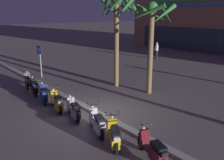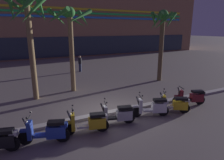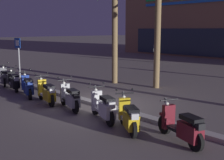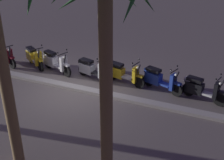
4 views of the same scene
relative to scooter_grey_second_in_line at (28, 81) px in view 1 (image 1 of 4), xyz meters
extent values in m
plane|color=slate|center=(6.37, 1.08, -0.44)|extent=(200.00, 200.00, 0.00)
cube|color=#BCB7AD|center=(6.37, 0.93, -0.38)|extent=(60.00, 0.36, 0.12)
cylinder|color=black|center=(-0.72, 0.29, -0.18)|extent=(0.52, 0.28, 0.52)
cylinder|color=black|center=(0.47, -0.18, -0.18)|extent=(0.52, 0.28, 0.52)
cube|color=slate|center=(-0.17, 0.07, -0.12)|extent=(0.66, 0.48, 0.08)
cube|color=slate|center=(0.26, -0.10, -0.03)|extent=(0.75, 0.55, 0.41)
cube|color=black|center=(0.28, -0.11, 0.30)|extent=(0.67, 0.50, 0.12)
cube|color=slate|center=(-0.55, 0.22, 0.11)|extent=(0.26, 0.37, 0.66)
cube|color=slate|center=(-0.72, 0.29, 0.11)|extent=(0.36, 0.27, 0.08)
cylinder|color=#333338|center=(-0.63, 0.25, 0.26)|extent=(0.29, 0.17, 0.69)
cylinder|color=black|center=(-0.55, 0.22, 0.58)|extent=(0.24, 0.54, 0.04)
sphere|color=white|center=(-0.65, 0.26, 0.44)|extent=(0.12, 0.12, 0.12)
cube|color=slate|center=(0.54, -0.21, 0.20)|extent=(0.30, 0.27, 0.16)
sphere|color=black|center=(-0.62, -0.01, 0.70)|extent=(0.07, 0.07, 0.07)
sphere|color=black|center=(-0.45, 0.43, 0.70)|extent=(0.07, 0.07, 0.07)
cylinder|color=black|center=(0.87, -0.01, -0.18)|extent=(0.53, 0.23, 0.52)
cylinder|color=black|center=(2.08, -0.33, -0.18)|extent=(0.53, 0.23, 0.52)
cube|color=silver|center=(1.43, -0.16, -0.12)|extent=(0.65, 0.42, 0.08)
cube|color=black|center=(1.87, -0.27, -0.02)|extent=(0.74, 0.48, 0.43)
cube|color=black|center=(1.88, -0.28, 0.33)|extent=(0.66, 0.44, 0.12)
cube|color=black|center=(1.05, -0.06, 0.11)|extent=(0.22, 0.36, 0.66)
cube|color=black|center=(0.87, -0.01, 0.11)|extent=(0.35, 0.24, 0.08)
cylinder|color=#333338|center=(0.97, -0.04, 0.26)|extent=(0.29, 0.14, 0.69)
cylinder|color=black|center=(1.05, -0.06, 0.58)|extent=(0.18, 0.55, 0.04)
sphere|color=white|center=(0.95, -0.03, 0.44)|extent=(0.12, 0.12, 0.12)
cube|color=silver|center=(2.16, -0.35, 0.23)|extent=(0.28, 0.25, 0.16)
sphere|color=black|center=(1.00, -0.29, 0.70)|extent=(0.07, 0.07, 0.07)
sphere|color=black|center=(1.13, 0.17, 0.70)|extent=(0.07, 0.07, 0.07)
cylinder|color=black|center=(2.50, -0.10, -0.18)|extent=(0.52, 0.26, 0.52)
cylinder|color=black|center=(3.75, -0.52, -0.18)|extent=(0.52, 0.26, 0.52)
cube|color=#233D9E|center=(3.08, -0.30, -0.12)|extent=(0.66, 0.46, 0.08)
cube|color=#233D9E|center=(3.54, -0.45, -0.01)|extent=(0.75, 0.52, 0.44)
cube|color=black|center=(3.56, -0.46, 0.35)|extent=(0.66, 0.47, 0.12)
cube|color=#233D9E|center=(2.68, -0.16, 0.11)|extent=(0.24, 0.37, 0.66)
cube|color=#233D9E|center=(2.50, -0.10, 0.11)|extent=(0.35, 0.25, 0.08)
cylinder|color=#333338|center=(2.60, -0.14, 0.26)|extent=(0.29, 0.16, 0.69)
cylinder|color=black|center=(2.68, -0.16, 0.58)|extent=(0.22, 0.54, 0.04)
sphere|color=white|center=(2.58, -0.13, 0.44)|extent=(0.12, 0.12, 0.12)
cube|color=#233D9E|center=(3.82, -0.54, 0.25)|extent=(0.29, 0.27, 0.16)
sphere|color=black|center=(2.62, -0.40, 0.70)|extent=(0.07, 0.07, 0.07)
sphere|color=black|center=(2.77, 0.06, 0.70)|extent=(0.07, 0.07, 0.07)
cylinder|color=black|center=(4.05, -0.17, -0.18)|extent=(0.53, 0.22, 0.52)
cylinder|color=black|center=(5.36, -0.48, -0.18)|extent=(0.53, 0.22, 0.52)
cube|color=silver|center=(4.66, -0.31, -0.12)|extent=(0.65, 0.41, 0.08)
cube|color=gold|center=(5.14, -0.43, -0.03)|extent=(0.74, 0.47, 0.42)
cube|color=black|center=(5.16, -0.43, 0.31)|extent=(0.65, 0.43, 0.12)
cube|color=gold|center=(4.23, -0.21, 0.11)|extent=(0.21, 0.36, 0.66)
cube|color=gold|center=(4.05, -0.17, 0.11)|extent=(0.35, 0.23, 0.08)
cylinder|color=#333338|center=(4.15, -0.19, 0.26)|extent=(0.29, 0.13, 0.69)
cylinder|color=black|center=(4.23, -0.21, 0.58)|extent=(0.17, 0.55, 0.04)
sphere|color=white|center=(4.13, -0.19, 0.44)|extent=(0.12, 0.12, 0.12)
cube|color=silver|center=(5.44, -0.50, 0.21)|extent=(0.28, 0.25, 0.16)
sphere|color=black|center=(4.19, -0.45, 0.70)|extent=(0.07, 0.07, 0.07)
sphere|color=black|center=(4.30, 0.02, 0.70)|extent=(0.07, 0.07, 0.07)
cylinder|color=black|center=(5.50, -0.01, -0.18)|extent=(0.53, 0.23, 0.52)
cylinder|color=black|center=(6.69, -0.34, -0.18)|extent=(0.53, 0.23, 0.52)
cube|color=black|center=(6.05, -0.16, -0.12)|extent=(0.65, 0.43, 0.08)
cube|color=silver|center=(6.48, -0.28, -0.03)|extent=(0.74, 0.49, 0.42)
cube|color=black|center=(6.50, -0.28, 0.31)|extent=(0.66, 0.45, 0.12)
cube|color=silver|center=(5.68, -0.06, 0.11)|extent=(0.22, 0.36, 0.66)
cube|color=silver|center=(5.50, -0.01, 0.11)|extent=(0.35, 0.24, 0.08)
cylinder|color=#333338|center=(5.60, -0.04, 0.26)|extent=(0.29, 0.14, 0.69)
cylinder|color=black|center=(5.68, -0.06, 0.58)|extent=(0.18, 0.55, 0.04)
sphere|color=white|center=(5.58, -0.04, 0.44)|extent=(0.12, 0.12, 0.12)
cube|color=black|center=(6.77, -0.36, 0.21)|extent=(0.28, 0.26, 0.16)
sphere|color=black|center=(5.63, -0.30, 0.70)|extent=(0.07, 0.07, 0.07)
sphere|color=black|center=(5.76, 0.17, 0.70)|extent=(0.07, 0.07, 0.07)
cylinder|color=black|center=(7.32, 0.05, -0.18)|extent=(0.52, 0.27, 0.52)
cylinder|color=black|center=(8.56, -0.40, -0.18)|extent=(0.52, 0.27, 0.52)
cube|color=silver|center=(7.89, -0.16, -0.12)|extent=(0.66, 0.47, 0.08)
cube|color=white|center=(8.35, -0.33, 0.00)|extent=(0.75, 0.53, 0.45)
cube|color=black|center=(8.37, -0.33, 0.37)|extent=(0.67, 0.49, 0.12)
cube|color=white|center=(7.49, -0.01, 0.11)|extent=(0.25, 0.37, 0.66)
cube|color=white|center=(7.32, 0.05, 0.11)|extent=(0.36, 0.26, 0.08)
cylinder|color=#333338|center=(7.41, 0.01, 0.26)|extent=(0.29, 0.16, 0.69)
cylinder|color=black|center=(7.49, -0.01, 0.58)|extent=(0.23, 0.54, 0.04)
sphere|color=white|center=(7.39, 0.02, 0.44)|extent=(0.12, 0.12, 0.12)
cube|color=silver|center=(8.63, -0.43, 0.27)|extent=(0.29, 0.27, 0.16)
sphere|color=black|center=(7.42, -0.25, 0.70)|extent=(0.07, 0.07, 0.07)
sphere|color=black|center=(7.59, 0.21, 0.70)|extent=(0.07, 0.07, 0.07)
cylinder|color=black|center=(8.70, 0.02, -0.18)|extent=(0.49, 0.36, 0.52)
cylinder|color=black|center=(9.72, -0.61, -0.18)|extent=(0.49, 0.36, 0.52)
cube|color=silver|center=(9.16, -0.27, -0.12)|extent=(0.66, 0.56, 0.08)
cube|color=gold|center=(9.53, -0.50, -0.03)|extent=(0.75, 0.63, 0.42)
cube|color=black|center=(9.55, -0.51, 0.30)|extent=(0.67, 0.57, 0.12)
cube|color=gold|center=(8.85, -0.07, 0.11)|extent=(0.30, 0.36, 0.66)
cube|color=gold|center=(8.70, 0.02, 0.11)|extent=(0.36, 0.31, 0.08)
cylinder|color=#333338|center=(8.78, -0.03, 0.26)|extent=(0.28, 0.21, 0.69)
cylinder|color=black|center=(8.85, -0.07, 0.58)|extent=(0.33, 0.50, 0.04)
sphere|color=white|center=(8.76, -0.02, 0.44)|extent=(0.12, 0.12, 0.12)
cube|color=silver|center=(9.78, -0.66, 0.20)|extent=(0.31, 0.30, 0.16)
sphere|color=black|center=(8.74, -0.29, 0.70)|extent=(0.07, 0.07, 0.07)
sphere|color=black|center=(8.99, 0.12, 0.70)|extent=(0.07, 0.07, 0.07)
cylinder|color=black|center=(10.09, 0.28, -0.18)|extent=(0.52, 0.27, 0.52)
cube|color=black|center=(10.67, 0.07, -0.12)|extent=(0.66, 0.46, 0.08)
cube|color=maroon|center=(11.14, -0.09, -0.02)|extent=(0.75, 0.53, 0.43)
cube|color=black|center=(11.15, -0.10, 0.32)|extent=(0.67, 0.48, 0.12)
cube|color=maroon|center=(10.26, 0.22, 0.11)|extent=(0.24, 0.37, 0.66)
cube|color=maroon|center=(10.09, 0.28, 0.11)|extent=(0.35, 0.26, 0.08)
cylinder|color=#333338|center=(10.18, 0.24, 0.26)|extent=(0.29, 0.16, 0.69)
cylinder|color=black|center=(10.26, 0.22, 0.58)|extent=(0.22, 0.54, 0.04)
sphere|color=white|center=(10.17, 0.25, 0.44)|extent=(0.12, 0.12, 0.12)
cube|color=black|center=(11.42, -0.19, 0.22)|extent=(0.29, 0.27, 0.16)
cylinder|color=#939399|center=(-2.00, 1.83, 0.76)|extent=(0.09, 0.09, 2.40)
cube|color=#1947B7|center=(-1.99, 1.78, 1.66)|extent=(0.60, 0.09, 0.60)
cube|color=white|center=(-1.99, 1.76, 1.66)|extent=(0.33, 0.05, 0.33)
cylinder|color=olive|center=(5.75, 5.36, 2.08)|extent=(0.30, 0.30, 5.04)
sphere|color=#337A33|center=(5.75, 5.36, 4.60)|extent=(0.67, 0.67, 0.67)
cone|color=#337A33|center=(6.61, 5.36, 4.25)|extent=(0.28, 1.84, 1.15)
cone|color=#337A33|center=(6.14, 6.11, 4.22)|extent=(1.75, 1.08, 1.20)
cone|color=#337A33|center=(5.13, 5.97, 4.28)|extent=(1.51, 1.53, 1.08)
cone|color=#337A33|center=(4.95, 4.94, 4.35)|extent=(1.13, 1.82, 0.96)
cone|color=#337A33|center=(6.18, 4.57, 4.33)|extent=(1.80, 1.15, 0.99)
cylinder|color=olive|center=(3.32, 4.79, 2.34)|extent=(0.31, 0.31, 5.57)
cone|color=#337A33|center=(4.07, 4.85, 4.62)|extent=(0.41, 1.68, 1.44)
cone|color=#337A33|center=(3.66, 5.50, 4.67)|extent=(1.68, 1.00, 1.34)
cone|color=#337A33|center=(3.01, 5.55, 4.72)|extent=(1.76, 0.94, 1.25)
cone|color=#337A33|center=(2.58, 4.85, 4.62)|extent=(0.42, 1.69, 1.43)
cone|color=#337A33|center=(3.07, 4.11, 4.59)|extent=(1.62, 0.83, 1.49)
cone|color=#337A33|center=(3.58, 4.14, 4.56)|extent=(1.58, 0.85, 1.53)
cylinder|color=black|center=(-1.69, 14.60, 0.00)|extent=(0.26, 0.26, 0.88)
cylinder|color=silver|center=(-1.69, 14.60, 0.75)|extent=(0.34, 0.34, 0.63)
sphere|color=beige|center=(-1.69, 14.60, 1.19)|extent=(0.24, 0.24, 0.24)
cube|color=black|center=(-1.76, 14.39, 0.66)|extent=(0.19, 0.16, 0.28)
camera|label=1|loc=(15.58, -5.57, 4.32)|focal=39.75mm
camera|label=2|loc=(2.55, -7.06, 3.60)|focal=31.19mm
camera|label=3|loc=(14.87, -6.22, 2.46)|focal=47.26mm
camera|label=4|loc=(0.82, 10.42, 5.57)|focal=48.90mm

